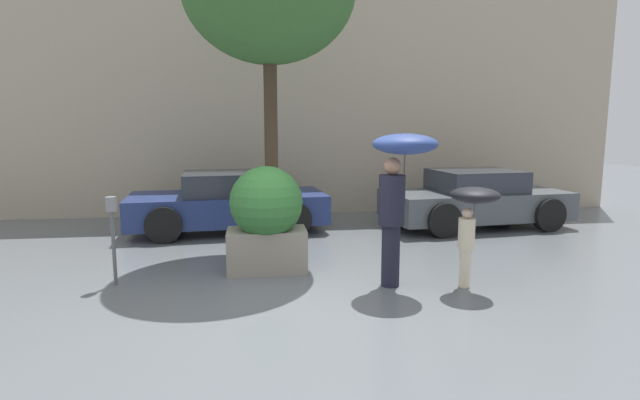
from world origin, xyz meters
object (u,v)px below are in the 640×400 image
person_adult (399,175)px  person_child (472,210)px  parking_meter (112,222)px  parked_car_near (228,203)px  parked_car_far (475,200)px  planter_box (266,216)px

person_adult → person_child: (0.95, -0.22, -0.46)m
person_child → parking_meter: (-4.82, 0.76, -0.19)m
person_child → parked_car_near: 5.49m
person_adult → parked_car_far: (2.84, 3.80, -0.95)m
parked_car_near → person_child: bearing=-146.6°
parking_meter → parked_car_near: bearing=68.5°
person_child → parking_meter: size_ratio=1.12×
parked_car_near → person_adult: bearing=-153.8°
planter_box → person_adult: 2.12m
person_adult → parked_car_near: 4.83m
planter_box → parked_car_far: planter_box is taller
parking_meter → person_child: bearing=-8.9°
parked_car_near → parked_car_far: same height
person_child → person_adult: bearing=-138.8°
parked_car_near → parking_meter: 3.76m
parked_car_far → parking_meter: bearing=109.4°
parked_car_near → parked_car_far: (5.33, -0.22, -0.00)m
parked_car_far → parking_meter: 7.46m
person_child → parked_car_near: size_ratio=0.33×
person_adult → planter_box: bearing=159.4°
person_child → parked_car_far: 4.47m
planter_box → person_child: 2.96m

